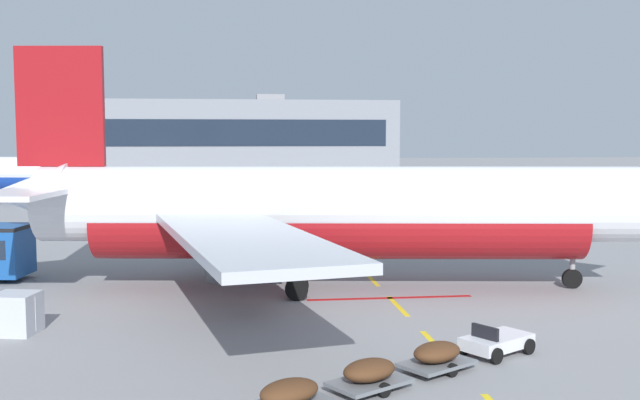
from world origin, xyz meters
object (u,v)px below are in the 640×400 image
(airliner_foreground, at_px, (327,211))
(uld_cargo_container, at_px, (16,313))
(baggage_train, at_px, (405,364))
(catering_truck, at_px, (247,212))

(airliner_foreground, distance_m, uld_cargo_container, 15.41)
(airliner_foreground, xyz_separation_m, baggage_train, (0.61, -14.58, -3.42))
(airliner_foreground, relative_size, catering_truck, 4.81)
(baggage_train, distance_m, uld_cargo_container, 15.65)
(airliner_foreground, distance_m, catering_truck, 22.29)
(catering_truck, bearing_deg, uld_cargo_container, -108.34)
(airliner_foreground, relative_size, uld_cargo_container, 18.45)
(baggage_train, height_order, uld_cargo_container, uld_cargo_container)
(baggage_train, bearing_deg, airliner_foreground, 92.39)
(catering_truck, bearing_deg, airliner_foreground, -80.74)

